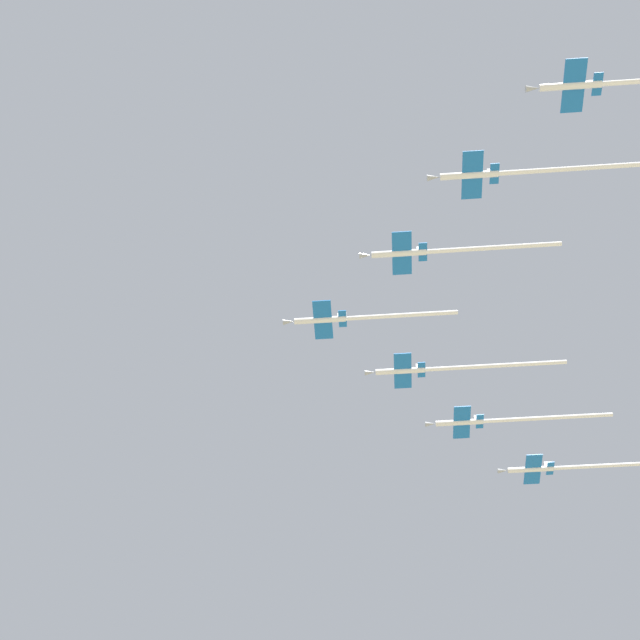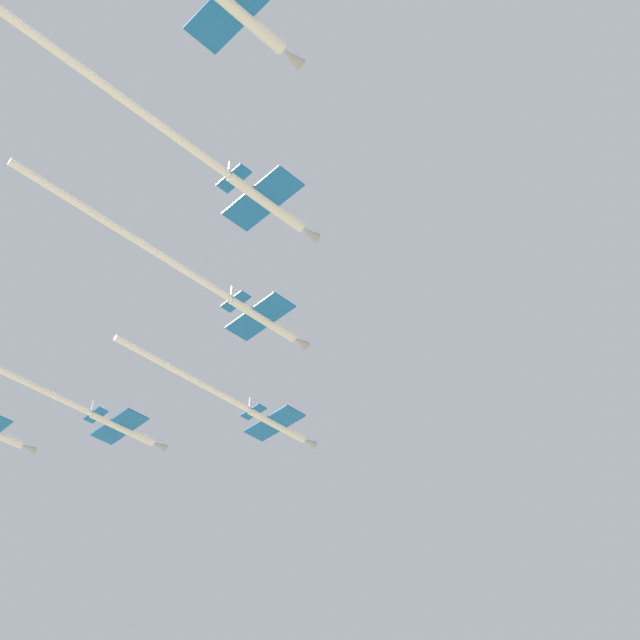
{
  "view_description": "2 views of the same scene",
  "coord_description": "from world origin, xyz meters",
  "px_view_note": "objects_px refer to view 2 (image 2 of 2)",
  "views": [
    {
      "loc": [
        -3.39,
        106.56,
        3.92
      ],
      "look_at": [
        -5.16,
        15.97,
        139.58
      ],
      "focal_mm": 45.26,
      "sensor_mm": 36.0,
      "label": 1
    },
    {
      "loc": [
        -79.01,
        -54.52,
        70.62
      ],
      "look_at": [
        -12.26,
        1.9,
        146.92
      ],
      "focal_mm": 47.74,
      "sensor_mm": 36.0,
      "label": 2
    }
  ],
  "objects_px": {
    "jet_port_inner": "(80,408)",
    "jet_starboard_inner": "(208,285)",
    "jet_starboard_outer": "(206,158)",
    "jet_lead": "(245,407)"
  },
  "relations": [
    {
      "from": "jet_lead",
      "to": "jet_port_inner",
      "type": "relative_size",
      "value": 0.92
    },
    {
      "from": "jet_starboard_inner",
      "to": "jet_starboard_outer",
      "type": "relative_size",
      "value": 1.04
    },
    {
      "from": "jet_starboard_outer",
      "to": "jet_port_inner",
      "type": "bearing_deg",
      "value": 162.58
    },
    {
      "from": "jet_starboard_outer",
      "to": "jet_starboard_inner",
      "type": "bearing_deg",
      "value": 140.44
    },
    {
      "from": "jet_starboard_inner",
      "to": "jet_starboard_outer",
      "type": "xyz_separation_m",
      "value": [
        -13.58,
        -13.76,
        -0.53
      ]
    },
    {
      "from": "jet_port_inner",
      "to": "jet_starboard_inner",
      "type": "relative_size",
      "value": 0.9
    },
    {
      "from": "jet_lead",
      "to": "jet_port_inner",
      "type": "distance_m",
      "value": 22.76
    },
    {
      "from": "jet_starboard_outer",
      "to": "jet_lead",
      "type": "bearing_deg",
      "value": 133.71
    },
    {
      "from": "jet_lead",
      "to": "jet_starboard_inner",
      "type": "relative_size",
      "value": 0.83
    },
    {
      "from": "jet_port_inner",
      "to": "jet_starboard_outer",
      "type": "xyz_separation_m",
      "value": [
        -17.92,
        -43.31,
        1.59
      ]
    }
  ]
}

